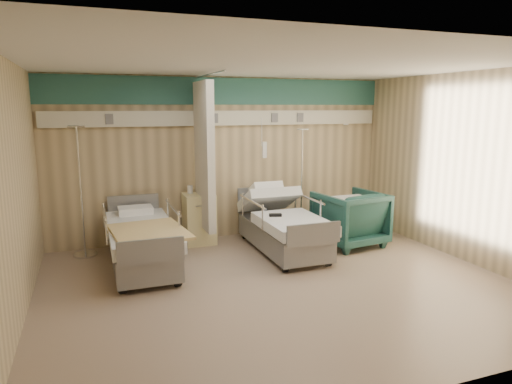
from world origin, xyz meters
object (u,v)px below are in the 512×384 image
at_px(bed_left, 142,246).
at_px(visitor_armchair, 350,218).
at_px(bedside_cabinet, 199,219).
at_px(iv_stand_right, 301,211).
at_px(iv_stand_left, 84,230).
at_px(bed_right, 283,232).

distance_m(bed_left, visitor_armchair, 3.39).
bearing_deg(bedside_cabinet, bed_left, -139.40).
relative_size(bed_left, bedside_cabinet, 2.54).
relative_size(bedside_cabinet, visitor_armchair, 0.84).
relative_size(bed_left, visitor_armchair, 2.14).
height_order(bed_left, iv_stand_right, iv_stand_right).
bearing_deg(visitor_armchair, bed_left, -8.61).
bearing_deg(iv_stand_left, bed_left, -47.36).
relative_size(bedside_cabinet, iv_stand_right, 0.45).
xyz_separation_m(bed_left, iv_stand_left, (-0.79, 0.85, 0.10)).
relative_size(bed_right, visitor_armchair, 2.14).
bearing_deg(bed_left, bedside_cabinet, 40.60).
distance_m(bed_left, bedside_cabinet, 1.39).
xyz_separation_m(bedside_cabinet, visitor_armchair, (2.34, -0.97, 0.03)).
height_order(bed_right, iv_stand_right, iv_stand_right).
distance_m(bed_left, iv_stand_left, 1.16).
height_order(bed_right, bed_left, same).
bearing_deg(bed_left, bed_right, 0.00).
bearing_deg(iv_stand_right, bedside_cabinet, -177.92).
relative_size(bedside_cabinet, iv_stand_left, 0.42).
distance_m(visitor_armchair, iv_stand_right, 1.11).
relative_size(bed_right, bedside_cabinet, 2.54).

